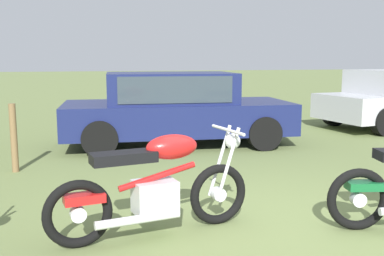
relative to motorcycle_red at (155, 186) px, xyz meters
name	(u,v)px	position (x,y,z in m)	size (l,w,h in m)	color
ground_plane	(288,230)	(1.29, -0.25, -0.49)	(120.00, 120.00, 0.00)	olive
motorcycle_red	(155,186)	(0.00, 0.00, 0.00)	(2.05, 0.73, 1.02)	black
car_navy	(174,105)	(1.28, 4.44, 0.31)	(4.58, 2.29, 1.43)	#161E4C
fence_post_wooden	(14,138)	(-1.56, 2.99, 0.03)	(0.10, 0.10, 1.04)	brown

